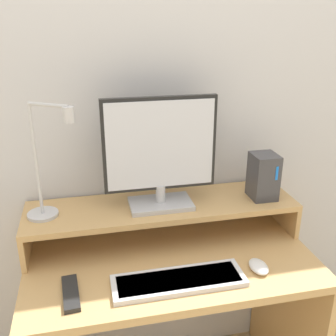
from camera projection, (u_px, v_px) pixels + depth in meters
wall_back at (153, 96)px, 1.52m from camera, size 6.00×0.05×2.50m
desk at (171, 306)px, 1.51m from camera, size 1.03×0.56×0.72m
monitor_shelf at (162, 209)px, 1.51m from camera, size 1.03×0.27×0.14m
monitor at (160, 153)px, 1.41m from camera, size 0.41×0.14×0.42m
desk_lamp at (47, 175)px, 1.34m from camera, size 0.20×0.15×0.42m
router_dock at (263, 176)px, 1.53m from camera, size 0.10×0.11×0.18m
keyboard at (179, 281)px, 1.28m from camera, size 0.44×0.14×0.02m
mouse at (259, 266)px, 1.35m from camera, size 0.06×0.09×0.03m
remote_control at (71, 293)px, 1.23m from camera, size 0.06×0.17×0.02m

